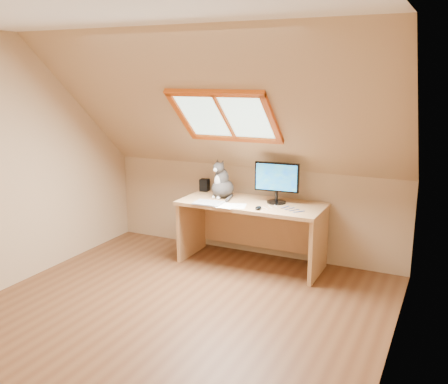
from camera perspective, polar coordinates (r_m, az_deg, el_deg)
The scene contains 10 objects.
ground at distance 4.43m, azimuth -5.84°, elevation -13.85°, with size 3.50×3.50×0.00m, color brown.
room_shell at distance 3.91m, azimuth -7.05°, elevation 4.59°, with size 3.52×3.52×2.41m.
desk at distance 5.39m, azimuth 3.44°, elevation -3.26°, with size 1.53×0.67×0.70m.
monitor at distance 5.21m, azimuth 6.05°, elevation 1.39°, with size 0.47×0.20×0.43m.
cat at distance 5.44m, azimuth -0.23°, elevation 0.96°, with size 0.30×0.34×0.43m.
desk_speaker at distance 5.76m, azimuth -2.24°, elevation 0.80°, with size 0.10×0.10×0.14m, color black.
graphics_tablet at distance 5.22m, azimuth -1.77°, elevation -1.24°, with size 0.30×0.21×0.01m, color #B2B2B7.
mouse at distance 5.00m, azimuth 3.94°, elevation -1.82°, with size 0.06×0.10×0.03m, color black.
papers at distance 5.09m, azimuth 0.74°, elevation -1.67°, with size 0.33×0.27×0.00m.
cables at distance 5.04m, azimuth 6.68°, elevation -1.91°, with size 0.51×0.26×0.01m.
Camera 1 is at (2.08, -3.35, 2.02)m, focal length 40.00 mm.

